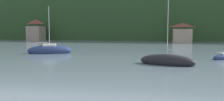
{
  "coord_description": "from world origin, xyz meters",
  "views": [
    {
      "loc": [
        3.89,
        17.95,
        5.2
      ],
      "look_at": [
        0.0,
        40.36,
        2.96
      ],
      "focal_mm": 38.86,
      "sensor_mm": 36.0,
      "label": 1
    }
  ],
  "objects_px": {
    "sailboat_far_0": "(50,50)",
    "shore_building_westcentral": "(182,33)",
    "shore_building_west": "(36,30)",
    "sailboat_far_4": "(167,61)"
  },
  "relations": [
    {
      "from": "shore_building_westcentral",
      "to": "sailboat_far_4",
      "type": "height_order",
      "value": "sailboat_far_4"
    },
    {
      "from": "sailboat_far_4",
      "to": "shore_building_west",
      "type": "bearing_deg",
      "value": -31.04
    },
    {
      "from": "shore_building_west",
      "to": "sailboat_far_0",
      "type": "distance_m",
      "value": 45.63
    },
    {
      "from": "sailboat_far_0",
      "to": "shore_building_westcentral",
      "type": "bearing_deg",
      "value": 33.61
    },
    {
      "from": "shore_building_west",
      "to": "shore_building_westcentral",
      "type": "distance_m",
      "value": 52.25
    },
    {
      "from": "shore_building_westcentral",
      "to": "sailboat_far_0",
      "type": "bearing_deg",
      "value": -127.25
    },
    {
      "from": "sailboat_far_0",
      "to": "sailboat_far_4",
      "type": "bearing_deg",
      "value": -44.97
    },
    {
      "from": "sailboat_far_4",
      "to": "shore_building_westcentral",
      "type": "bearing_deg",
      "value": -81.53
    },
    {
      "from": "shore_building_westcentral",
      "to": "sailboat_far_4",
      "type": "xyz_separation_m",
      "value": [
        -7.35,
        -49.08,
        -2.68
      ]
    },
    {
      "from": "shore_building_westcentral",
      "to": "sailboat_far_0",
      "type": "xyz_separation_m",
      "value": [
        -29.26,
        -38.47,
        -2.57
      ]
    }
  ]
}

